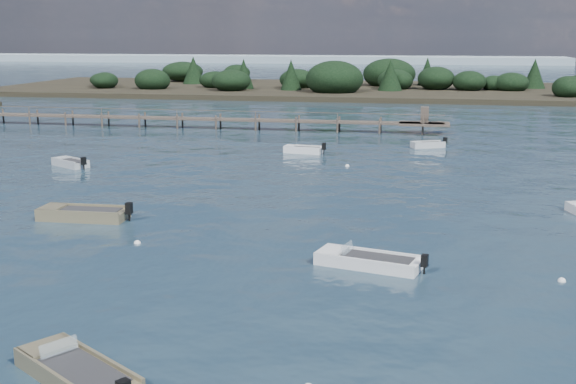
% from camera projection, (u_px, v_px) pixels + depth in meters
% --- Properties ---
extents(ground, '(400.00, 400.00, 0.00)m').
position_uv_depth(ground, '(390.00, 119.00, 84.76)').
color(ground, '#152632').
rests_on(ground, ground).
extents(tender_far_grey_b, '(3.24, 2.23, 1.11)m').
position_uv_depth(tender_far_grey_b, '(428.00, 146.00, 63.64)').
color(tender_far_grey_b, '#A7ACAF').
rests_on(tender_far_grey_b, ground).
extents(tender_far_white, '(3.60, 1.65, 1.21)m').
position_uv_depth(tender_far_white, '(303.00, 151.00, 60.68)').
color(tender_far_white, silver).
rests_on(tender_far_white, ground).
extents(dinghy_mid_grey, '(5.14, 1.95, 1.29)m').
position_uv_depth(dinghy_mid_grey, '(83.00, 216.00, 38.96)').
color(dinghy_mid_grey, '#736A4D').
rests_on(dinghy_mid_grey, ground).
extents(dinghy_near_olive, '(4.64, 3.86, 1.18)m').
position_uv_depth(dinghy_near_olive, '(77.00, 375.00, 20.80)').
color(dinghy_near_olive, '#736A4D').
rests_on(dinghy_near_olive, ground).
extents(tender_far_grey, '(3.51, 2.81, 1.17)m').
position_uv_depth(tender_far_grey, '(71.00, 164.00, 54.52)').
color(tender_far_grey, '#A7ACAF').
rests_on(tender_far_grey, ground).
extents(dinghy_mid_white_a, '(4.90, 2.72, 1.12)m').
position_uv_depth(dinghy_mid_white_a, '(368.00, 263.00, 31.06)').
color(dinghy_mid_white_a, silver).
rests_on(dinghy_mid_white_a, ground).
extents(buoy_b, '(0.32, 0.32, 0.32)m').
position_uv_depth(buoy_b, '(562.00, 281.00, 29.17)').
color(buoy_b, white).
rests_on(buoy_b, ground).
extents(buoy_c, '(0.32, 0.32, 0.32)m').
position_uv_depth(buoy_c, '(137.00, 243.00, 34.47)').
color(buoy_c, white).
rests_on(buoy_c, ground).
extents(buoy_e, '(0.32, 0.32, 0.32)m').
position_uv_depth(buoy_e, '(347.00, 166.00, 54.63)').
color(buoy_e, white).
rests_on(buoy_e, ground).
extents(jetty, '(64.50, 3.20, 3.40)m').
position_uv_depth(jetty, '(180.00, 119.00, 77.04)').
color(jetty, '#4C4138').
rests_on(jetty, ground).
extents(far_headland, '(190.00, 40.00, 5.80)m').
position_uv_depth(far_headland, '(557.00, 83.00, 118.10)').
color(far_headland, black).
rests_on(far_headland, ground).
extents(distant_haze, '(280.00, 20.00, 2.40)m').
position_uv_depth(distant_haze, '(167.00, 62.00, 264.44)').
color(distant_haze, '#8499A4').
rests_on(distant_haze, ground).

